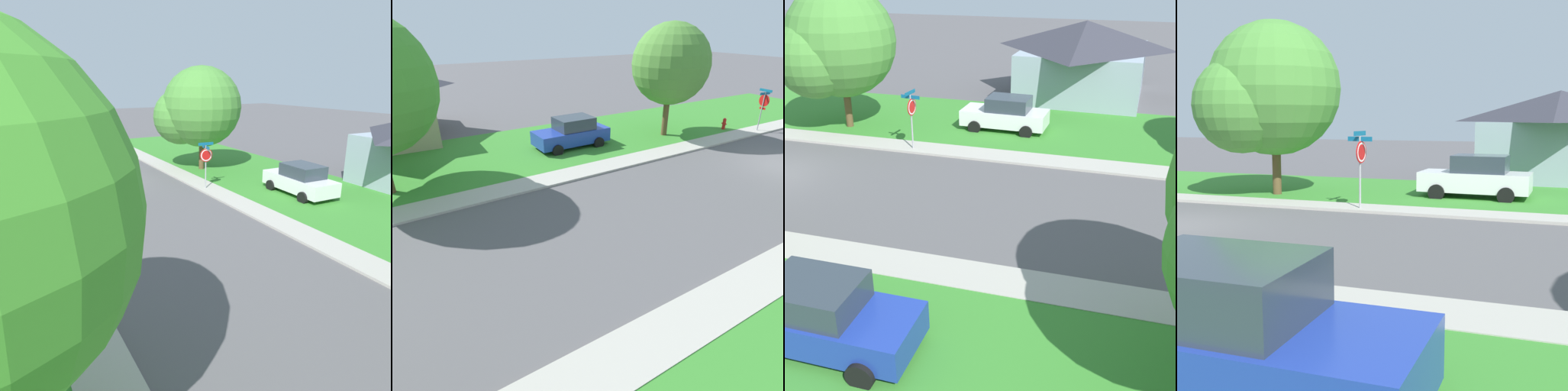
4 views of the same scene
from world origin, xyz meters
TOP-DOWN VIEW (x-y plane):
  - sidewalk_east at (4.70, 12.00)m, footprint 1.40×56.00m
  - lawn_east at (9.40, 12.00)m, footprint 8.00×56.00m
  - sidewalk_west at (-4.70, 12.00)m, footprint 1.40×56.00m
  - stop_sign_near_corner at (4.58, -4.38)m, footprint 0.92×0.92m
  - car_blue_near_corner at (8.28, 7.84)m, footprint 2.05×4.31m
  - tree_sidewalk_near at (7.42, 1.50)m, footprint 4.98×4.64m
  - fire_hydrant at (6.01, -2.71)m, footprint 0.38×0.22m

SIDE VIEW (x-z plane):
  - lawn_east at x=9.40m, z-range 0.00..0.08m
  - sidewalk_east at x=4.70m, z-range 0.00..0.10m
  - sidewalk_west at x=-4.70m, z-range 0.00..0.10m
  - fire_hydrant at x=6.01m, z-range 0.02..0.85m
  - car_blue_near_corner at x=8.28m, z-range -0.01..1.75m
  - stop_sign_near_corner at x=4.58m, z-range 0.49..3.26m
  - tree_sidewalk_near at x=7.42m, z-range 0.86..7.53m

